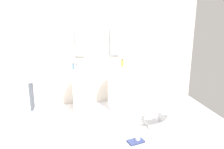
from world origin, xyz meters
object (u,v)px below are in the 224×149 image
pedestal_sink_left (82,88)px  soap_bottle_grey (77,67)px  towel_rack (30,97)px  soap_bottle_amber (122,63)px  coffee_mug (138,138)px  magazine_navy (136,141)px  soap_bottle_blue (73,67)px  lounge_chair (160,107)px  pedestal_sink_right (118,86)px

pedestal_sink_left → soap_bottle_grey: size_ratio=6.91×
towel_rack → soap_bottle_amber: (1.84, 0.76, 0.40)m
soap_bottle_grey → soap_bottle_amber: size_ratio=0.84×
soap_bottle_amber → pedestal_sink_left: bearing=-175.8°
pedestal_sink_left → coffee_mug: 1.72m
magazine_navy → soap_bottle_amber: soap_bottle_amber is taller
pedestal_sink_left → soap_bottle_blue: soap_bottle_blue is taller
lounge_chair → pedestal_sink_left: bearing=147.6°
soap_bottle_amber → soap_bottle_blue: 1.07m
pedestal_sink_left → soap_bottle_grey: bearing=-124.2°
towel_rack → soap_bottle_blue: 1.10m
coffee_mug → soap_bottle_grey: bearing=125.3°
pedestal_sink_left → soap_bottle_amber: bearing=4.2°
soap_bottle_grey → pedestal_sink_left: bearing=55.8°
towel_rack → soap_bottle_amber: soap_bottle_amber is taller
soap_bottle_grey → soap_bottle_amber: bearing=11.7°
pedestal_sink_right → towel_rack: bearing=-158.3°
pedestal_sink_right → magazine_navy: size_ratio=3.90×
lounge_chair → soap_bottle_blue: (-1.59, 0.89, 0.66)m
soap_bottle_grey → soap_bottle_blue: 0.14m
pedestal_sink_right → lounge_chair: 1.11m
magazine_navy → soap_bottle_grey: 1.87m
pedestal_sink_left → pedestal_sink_right: size_ratio=1.00×
pedestal_sink_right → coffee_mug: (0.03, -1.44, -0.45)m
towel_rack → magazine_navy: size_ratio=3.55×
lounge_chair → soap_bottle_grey: soap_bottle_grey is taller
lounge_chair → magazine_navy: size_ratio=4.09×
magazine_navy → soap_bottle_blue: bearing=109.5°
lounge_chair → towel_rack: bearing=174.9°
magazine_navy → soap_bottle_grey: (-0.88, 1.32, 0.99)m
soap_bottle_blue → pedestal_sink_left: bearing=5.4°
magazine_navy → soap_bottle_grey: bearing=109.8°
lounge_chair → soap_bottle_amber: bearing=118.4°
towel_rack → coffee_mug: size_ratio=8.89×
pedestal_sink_left → coffee_mug: pedestal_sink_left is taller
magazine_navy → soap_bottle_amber: bearing=71.7°
towel_rack → magazine_navy: bearing=-24.0°
towel_rack → soap_bottle_blue: (0.78, 0.67, 0.38)m
magazine_navy → soap_bottle_blue: 1.99m
soap_bottle_blue → towel_rack: bearing=-139.0°
lounge_chair → soap_bottle_blue: 1.94m
soap_bottle_blue → soap_bottle_amber: bearing=4.4°
pedestal_sink_left → magazine_navy: size_ratio=3.90×
pedestal_sink_right → soap_bottle_amber: bearing=31.8°
pedestal_sink_left → soap_bottle_grey: (-0.10, -0.14, 0.50)m
soap_bottle_grey → coffee_mug: bearing=-54.7°
towel_rack → soap_bottle_amber: bearing=22.3°
pedestal_sink_right → pedestal_sink_left: bearing=180.0°
soap_bottle_amber → pedestal_sink_right: bearing=-148.2°
magazine_navy → soap_bottle_amber: 1.83m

